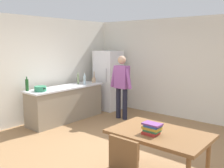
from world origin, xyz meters
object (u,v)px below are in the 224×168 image
object	(u,v)px
person	(122,83)
book_stack	(152,128)
cooking_pot	(40,89)
utensil_jar	(94,80)
dining_table	(159,137)
bottle_wine_green	(27,85)
bottle_water_clear	(85,80)
bottle_vinegar_tall	(78,79)
refrigerator	(108,80)

from	to	relation	value
person	book_stack	size ratio (longest dim) A/B	6.42
cooking_pot	utensil_jar	xyz separation A→B (m)	(0.03, 1.79, 0.02)
person	dining_table	bearing A→B (deg)	-42.41
bottle_wine_green	cooking_pot	bearing A→B (deg)	31.55
bottle_water_clear	bottle_wine_green	distance (m)	1.62
book_stack	bottle_wine_green	bearing A→B (deg)	175.69
person	utensil_jar	bearing A→B (deg)	-177.07
person	bottle_water_clear	distance (m)	1.06
person	bottle_vinegar_tall	bearing A→B (deg)	-157.05
utensil_jar	book_stack	size ratio (longest dim) A/B	1.21
bottle_water_clear	bottle_wine_green	size ratio (longest dim) A/B	0.88
refrigerator	bottle_vinegar_tall	xyz separation A→B (m)	(-0.21, -1.05, 0.14)
utensil_jar	bottle_vinegar_tall	bearing A→B (deg)	-111.98
refrigerator	dining_table	world-z (taller)	refrigerator
cooking_pot	dining_table	bearing A→B (deg)	-5.26
person	bottle_wine_green	bearing A→B (deg)	-122.72
bottle_vinegar_tall	book_stack	size ratio (longest dim) A/B	1.21
dining_table	utensil_jar	xyz separation A→B (m)	(-3.33, 2.10, 0.31)
bottle_vinegar_tall	dining_table	bearing A→B (deg)	-25.24
cooking_pot	bottle_wine_green	world-z (taller)	bottle_wine_green
bottle_water_clear	bottle_vinegar_tall	world-z (taller)	bottle_vinegar_tall
refrigerator	book_stack	xyz separation A→B (m)	(3.26, -2.84, -0.07)
refrigerator	cooking_pot	size ratio (longest dim) A/B	4.50
dining_table	cooking_pot	distance (m)	3.39
bottle_water_clear	refrigerator	bearing A→B (deg)	88.90
utensil_jar	bottle_water_clear	world-z (taller)	utensil_jar
utensil_jar	bottle_water_clear	size ratio (longest dim) A/B	1.07
book_stack	bottle_water_clear	bearing A→B (deg)	150.45
book_stack	refrigerator	bearing A→B (deg)	138.94
person	bottle_water_clear	size ratio (longest dim) A/B	5.67
bottle_water_clear	bottle_vinegar_tall	bearing A→B (deg)	-161.25
cooking_pot	utensil_jar	distance (m)	1.79
refrigerator	bottle_vinegar_tall	world-z (taller)	refrigerator
refrigerator	bottle_water_clear	bearing A→B (deg)	-91.10
dining_table	bottle_wine_green	bearing A→B (deg)	177.88
dining_table	bottle_water_clear	xyz separation A→B (m)	(-3.32, 1.72, 0.35)
person	cooking_pot	xyz separation A→B (m)	(-1.01, -1.84, -0.02)
dining_table	cooking_pot	bearing A→B (deg)	174.74
bottle_water_clear	book_stack	distance (m)	3.77
cooking_pot	utensil_jar	size ratio (longest dim) A/B	1.25
refrigerator	bottle_vinegar_tall	distance (m)	1.07
cooking_pot	bottle_wine_green	bearing A→B (deg)	-148.45
cooking_pot	bottle_water_clear	world-z (taller)	bottle_water_clear
refrigerator	dining_table	size ratio (longest dim) A/B	1.29
dining_table	bottle_wine_green	xyz separation A→B (m)	(-3.64, 0.13, 0.37)
dining_table	book_stack	size ratio (longest dim) A/B	5.29
cooking_pot	bottle_wine_green	size ratio (longest dim) A/B	1.18
bottle_vinegar_tall	book_stack	xyz separation A→B (m)	(3.47, -1.79, -0.20)
cooking_pot	book_stack	xyz separation A→B (m)	(3.31, -0.45, -0.13)
bottle_water_clear	bottle_vinegar_tall	xyz separation A→B (m)	(-0.19, -0.07, 0.01)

